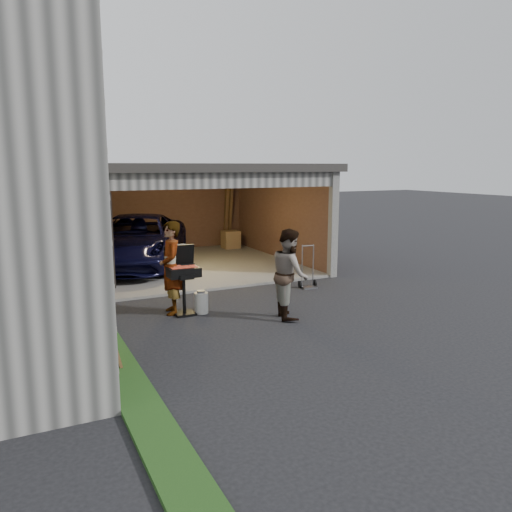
# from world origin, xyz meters

# --- Properties ---
(ground) EXTENTS (80.00, 80.00, 0.00)m
(ground) POSITION_xyz_m (0.00, 0.00, 0.00)
(ground) COLOR black
(ground) RESTS_ON ground
(groundcover_strip) EXTENTS (0.50, 8.00, 0.06)m
(groundcover_strip) POSITION_xyz_m (-2.25, -1.00, 0.03)
(groundcover_strip) COLOR #193814
(groundcover_strip) RESTS_ON ground
(garage) EXTENTS (6.80, 6.30, 2.90)m
(garage) POSITION_xyz_m (0.76, 6.79, 1.87)
(garage) COLOR #605E59
(garage) RESTS_ON ground
(minivan) EXTENTS (4.21, 5.68, 1.44)m
(minivan) POSITION_xyz_m (-0.39, 6.90, 0.72)
(minivan) COLOR black
(minivan) RESTS_ON ground
(woman) EXTENTS (0.53, 0.72, 1.81)m
(woman) POSITION_xyz_m (-0.78, 2.20, 0.90)
(woman) COLOR silver
(woman) RESTS_ON ground
(man) EXTENTS (0.84, 0.97, 1.70)m
(man) POSITION_xyz_m (1.15, 0.98, 0.85)
(man) COLOR #4C251D
(man) RESTS_ON ground
(bbq_grill) EXTENTS (0.60, 0.53, 1.34)m
(bbq_grill) POSITION_xyz_m (-0.60, 2.03, 0.80)
(bbq_grill) COLOR black
(bbq_grill) RESTS_ON ground
(propane_tank) EXTENTS (0.30, 0.30, 0.41)m
(propane_tank) POSITION_xyz_m (-0.27, 1.96, 0.20)
(propane_tank) COLOR silver
(propane_tank) RESTS_ON ground
(plywood_panel) EXTENTS (0.25, 0.90, 0.99)m
(plywood_panel) POSITION_xyz_m (-2.34, 0.19, 0.49)
(plywood_panel) COLOR #513C1B
(plywood_panel) RESTS_ON ground
(hand_truck) EXTENTS (0.44, 0.35, 1.02)m
(hand_truck) POSITION_xyz_m (2.71, 2.80, 0.20)
(hand_truck) COLOR gray
(hand_truck) RESTS_ON ground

